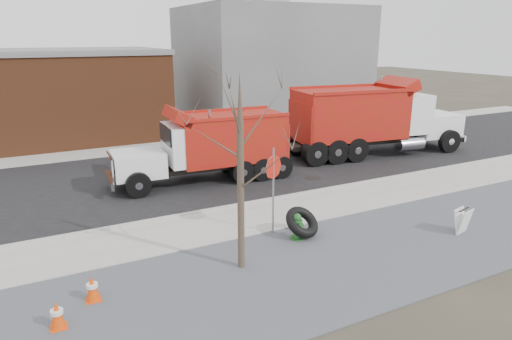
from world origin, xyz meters
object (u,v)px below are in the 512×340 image
fire_hydrant (297,228)px  sandwich_board (463,221)px  truck_tire (302,222)px  dump_truck_red_b (210,144)px  stop_sign (273,176)px  dump_truck_red_a (371,117)px

fire_hydrant → sandwich_board: 5.20m
truck_tire → sandwich_board: bearing=-24.7°
fire_hydrant → dump_truck_red_b: size_ratio=0.11×
truck_tire → dump_truck_red_b: 6.72m
truck_tire → dump_truck_red_b: bearing=93.0°
stop_sign → truck_tire: bearing=-42.7°
fire_hydrant → dump_truck_red_a: (8.96, 7.19, 1.59)m
dump_truck_red_a → dump_truck_red_b: bearing=-169.7°
dump_truck_red_a → fire_hydrant: bearing=-134.0°
dump_truck_red_b → truck_tire: bearing=96.1°
dump_truck_red_b → fire_hydrant: bearing=94.1°
sandwich_board → dump_truck_red_b: 10.08m
fire_hydrant → truck_tire: 0.26m
truck_tire → dump_truck_red_b: size_ratio=0.18×
stop_sign → sandwich_board: (5.25, -2.71, -1.45)m
truck_tire → dump_truck_red_a: bearing=39.1°
fire_hydrant → truck_tire: bearing=7.9°
truck_tire → dump_truck_red_b: (-0.34, 6.61, 1.14)m
truck_tire → stop_sign: size_ratio=0.49×
dump_truck_red_b → sandwich_board: bearing=122.5°
stop_sign → dump_truck_red_b: (0.34, 6.01, -0.26)m
sandwich_board → dump_truck_red_b: size_ratio=0.11×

